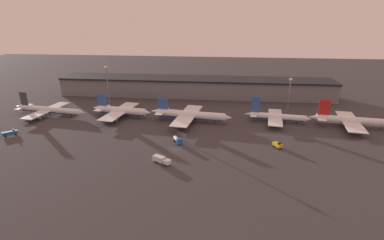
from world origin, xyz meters
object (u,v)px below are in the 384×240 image
airplane_0 (49,110)px  service_vehicle_2 (10,133)px  airplane_1 (121,111)px  service_vehicle_3 (278,145)px  airplane_3 (277,117)px  service_vehicle_1 (178,140)px  service_vehicle_0 (161,160)px  airplane_2 (190,115)px  airplane_4 (353,121)px

airplane_0 → service_vehicle_2: (-1.93, -31.77, -1.72)m
airplane_1 → service_vehicle_3: airplane_1 is taller
airplane_3 → service_vehicle_1: bearing=-137.6°
airplane_1 → service_vehicle_0: airplane_1 is taller
service_vehicle_3 → airplane_2: bearing=-155.4°
airplane_3 → service_vehicle_3: size_ratio=7.06×
airplane_2 → service_vehicle_0: (-5.87, -50.22, -2.10)m
airplane_3 → airplane_4: 38.61m
service_vehicle_1 → airplane_2: bearing=146.5°
airplane_3 → service_vehicle_2: airplane_3 is taller
airplane_3 → service_vehicle_3: bearing=-90.1°
service_vehicle_0 → service_vehicle_3: size_ratio=1.57×
airplane_3 → service_vehicle_0: airplane_3 is taller
airplane_0 → service_vehicle_2: bearing=-85.5°
airplane_0 → airplane_3: size_ratio=1.30×
service_vehicle_0 → airplane_4: bearing=57.4°
airplane_0 → service_vehicle_3: size_ratio=9.20×
airplane_2 → airplane_3: bearing=12.8°
service_vehicle_1 → service_vehicle_3: service_vehicle_1 is taller
service_vehicle_0 → service_vehicle_1: (3.65, 19.93, 0.07)m
airplane_2 → airplane_0: bearing=-173.7°
airplane_2 → service_vehicle_0: airplane_2 is taller
airplane_2 → service_vehicle_3: (42.90, -30.24, -2.36)m
airplane_1 → airplane_2: bearing=3.1°
airplane_2 → service_vehicle_3: 52.54m
service_vehicle_3 → service_vehicle_1: bearing=-120.1°
airplane_3 → airplane_2: bearing=-167.2°
airplane_0 → airplane_3: airplane_3 is taller
service_vehicle_2 → service_vehicle_3: bearing=-41.4°
airplane_0 → airplane_2: bearing=6.3°
airplane_2 → service_vehicle_0: 50.61m
airplane_1 → airplane_3: 88.07m
service_vehicle_2 → service_vehicle_3: 128.80m
service_vehicle_1 → airplane_1: bearing=-160.9°
airplane_3 → airplane_1: bearing=-171.7°
service_vehicle_3 → service_vehicle_0: bearing=-97.9°
airplane_1 → airplane_4: airplane_4 is taller
airplane_0 → airplane_1: size_ratio=1.27×
airplane_4 → service_vehicle_1: (-88.35, -30.01, -1.90)m
airplane_0 → service_vehicle_0: (78.10, -52.65, -1.45)m
airplane_2 → airplane_3: size_ratio=1.29×
service_vehicle_0 → service_vehicle_3: service_vehicle_3 is taller
airplane_3 → airplane_0: bearing=-171.3°
airplane_4 → airplane_1: bearing=-173.7°
service_vehicle_0 → service_vehicle_2: (-80.03, 20.87, -0.27)m
service_vehicle_3 → airplane_4: bearing=94.5°
airplane_0 → service_vehicle_3: (126.87, -32.66, -1.71)m
airplane_1 → service_vehicle_1: 50.94m
airplane_1 → airplane_3: airplane_3 is taller
airplane_1 → airplane_2: 40.45m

